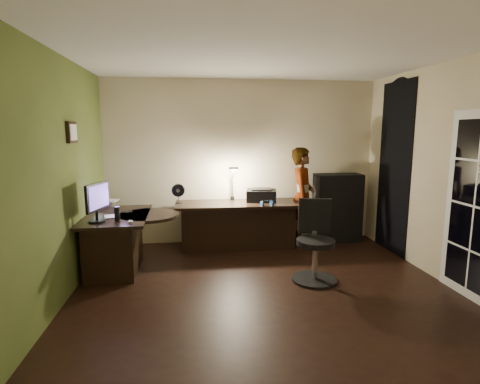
{
  "coord_description": "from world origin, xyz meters",
  "views": [
    {
      "loc": [
        -0.81,
        -4.2,
        1.87
      ],
      "look_at": [
        -0.15,
        1.05,
        1.0
      ],
      "focal_mm": 28.0,
      "sensor_mm": 36.0,
      "label": 1
    }
  ],
  "objects": [
    {
      "name": "floor",
      "position": [
        0.0,
        0.0,
        -0.01
      ],
      "size": [
        4.5,
        4.0,
        0.01
      ],
      "primitive_type": "cube",
      "color": "black",
      "rests_on": "ground"
    },
    {
      "name": "ceiling",
      "position": [
        0.0,
        0.0,
        2.71
      ],
      "size": [
        4.5,
        4.0,
        0.01
      ],
      "primitive_type": "cube",
      "color": "silver",
      "rests_on": "floor"
    },
    {
      "name": "wall_back",
      "position": [
        0.0,
        2.0,
        1.35
      ],
      "size": [
        4.5,
        0.01,
        2.7
      ],
      "primitive_type": "cube",
      "color": "beige",
      "rests_on": "floor"
    },
    {
      "name": "wall_front",
      "position": [
        0.0,
        -2.0,
        1.35
      ],
      "size": [
        4.5,
        0.01,
        2.7
      ],
      "primitive_type": "cube",
      "color": "beige",
      "rests_on": "floor"
    },
    {
      "name": "wall_left",
      "position": [
        -2.25,
        0.0,
        1.35
      ],
      "size": [
        0.01,
        4.0,
        2.7
      ],
      "primitive_type": "cube",
      "color": "beige",
      "rests_on": "floor"
    },
    {
      "name": "wall_right",
      "position": [
        2.25,
        0.0,
        1.35
      ],
      "size": [
        0.01,
        4.0,
        2.7
      ],
      "primitive_type": "cube",
      "color": "beige",
      "rests_on": "floor"
    },
    {
      "name": "green_wall_overlay",
      "position": [
        -2.24,
        0.0,
        1.35
      ],
      "size": [
        0.0,
        4.0,
        2.7
      ],
      "primitive_type": "cube",
      "color": "#4D5F26",
      "rests_on": "floor"
    },
    {
      "name": "arched_doorway",
      "position": [
        2.24,
        1.15,
        1.3
      ],
      "size": [
        0.01,
        0.9,
        2.6
      ],
      "primitive_type": "cube",
      "color": "black",
      "rests_on": "floor"
    },
    {
      "name": "french_door",
      "position": [
        2.24,
        -0.55,
        1.05
      ],
      "size": [
        0.02,
        0.92,
        2.1
      ],
      "primitive_type": "cube",
      "color": "white",
      "rests_on": "floor"
    },
    {
      "name": "framed_picture",
      "position": [
        -2.22,
        0.45,
        1.85
      ],
      "size": [
        0.04,
        0.3,
        0.25
      ],
      "primitive_type": "cube",
      "color": "black",
      "rests_on": "wall_left"
    },
    {
      "name": "desk_left",
      "position": [
        -1.83,
        0.82,
        0.38
      ],
      "size": [
        0.84,
        1.34,
        0.76
      ],
      "primitive_type": "cube",
      "rotation": [
        0.0,
        0.0,
        0.02
      ],
      "color": "black",
      "rests_on": "floor"
    },
    {
      "name": "desk_right",
      "position": [
        -0.11,
        1.56,
        0.37
      ],
      "size": [
        1.99,
        0.72,
        0.74
      ],
      "primitive_type": "cube",
      "rotation": [
        0.0,
        0.0,
        -0.01
      ],
      "color": "black",
      "rests_on": "floor"
    },
    {
      "name": "cabinet",
      "position": [
        1.61,
        1.78,
        0.58
      ],
      "size": [
        0.77,
        0.39,
        1.15
      ],
      "primitive_type": "cube",
      "rotation": [
        0.0,
        0.0,
        -0.0
      ],
      "color": "black",
      "rests_on": "floor"
    },
    {
      "name": "laptop_stand",
      "position": [
        -2.11,
        1.36,
        0.81
      ],
      "size": [
        0.25,
        0.22,
        0.09
      ],
      "primitive_type": "cube",
      "rotation": [
        0.0,
        0.0,
        0.21
      ],
      "color": "silver",
      "rests_on": "desk_left"
    },
    {
      "name": "laptop",
      "position": [
        -2.07,
        1.36,
        0.96
      ],
      "size": [
        0.34,
        0.33,
        0.21
      ],
      "primitive_type": "cube",
      "rotation": [
        0.0,
        0.0,
        -0.14
      ],
      "color": "silver",
      "rests_on": "laptop_stand"
    },
    {
      "name": "monitor",
      "position": [
        -2.0,
        0.46,
        0.94
      ],
      "size": [
        0.23,
        0.54,
        0.35
      ],
      "primitive_type": "cube",
      "rotation": [
        0.0,
        0.0,
        -0.25
      ],
      "color": "black",
      "rests_on": "desk_left"
    },
    {
      "name": "mouse",
      "position": [
        -1.58,
        0.33,
        0.78
      ],
      "size": [
        0.08,
        0.1,
        0.03
      ],
      "primitive_type": "ellipsoid",
      "rotation": [
        0.0,
        0.0,
        0.31
      ],
      "color": "silver",
      "rests_on": "desk_left"
    },
    {
      "name": "phone",
      "position": [
        -1.71,
        0.97,
        0.77
      ],
      "size": [
        0.1,
        0.14,
        0.01
      ],
      "primitive_type": "cube",
      "rotation": [
        0.0,
        0.0,
        -0.4
      ],
      "color": "black",
      "rests_on": "desk_left"
    },
    {
      "name": "pen",
      "position": [
        -1.94,
        0.5,
        0.77
      ],
      "size": [
        0.05,
        0.13,
        0.01
      ],
      "primitive_type": "cube",
      "rotation": [
        0.0,
        0.0,
        0.32
      ],
      "color": "black",
      "rests_on": "desk_left"
    },
    {
      "name": "speaker",
      "position": [
        -1.76,
        0.47,
        0.86
      ],
      "size": [
        0.08,
        0.08,
        0.18
      ],
      "primitive_type": "cylinder",
      "rotation": [
        0.0,
        0.0,
        0.12
      ],
      "color": "black",
      "rests_on": "desk_left"
    },
    {
      "name": "notepad",
      "position": [
        -1.89,
        0.69,
        0.77
      ],
      "size": [
        0.2,
        0.24,
        0.01
      ],
      "primitive_type": "cube",
      "rotation": [
        0.0,
        0.0,
        0.26
      ],
      "color": "silver",
      "rests_on": "desk_left"
    },
    {
      "name": "desk_fan",
      "position": [
        -1.05,
        1.64,
        0.9
      ],
      "size": [
        0.22,
        0.14,
        0.31
      ],
      "primitive_type": "cube",
      "rotation": [
        0.0,
        0.0,
        -0.18
      ],
      "color": "black",
      "rests_on": "desk_right"
    },
    {
      "name": "headphones",
      "position": [
        0.29,
        1.28,
        0.79
      ],
      "size": [
        0.21,
        0.14,
        0.09
      ],
      "primitive_type": "cube",
      "rotation": [
        0.0,
        0.0,
        0.31
      ],
      "color": "navy",
      "rests_on": "desk_right"
    },
    {
      "name": "printer",
      "position": [
        0.27,
        1.66,
        0.84
      ],
      "size": [
        0.53,
        0.45,
        0.21
      ],
      "primitive_type": "cube",
      "rotation": [
        0.0,
        0.0,
        -0.18
      ],
      "color": "black",
      "rests_on": "desk_right"
    },
    {
      "name": "desk_lamp",
      "position": [
        -0.18,
        1.83,
        1.04
      ],
      "size": [
        0.21,
        0.3,
        0.59
      ],
      "primitive_type": "cube",
      "rotation": [
        0.0,
        0.0,
        0.25
      ],
      "color": "black",
      "rests_on": "desk_right"
    },
    {
      "name": "office_chair",
      "position": [
        0.68,
        0.12,
        0.51
      ],
      "size": [
        0.68,
        0.68,
        1.01
      ],
      "primitive_type": "cube",
      "rotation": [
        0.0,
        0.0,
        -0.22
      ],
      "color": "black",
      "rests_on": "floor"
    },
    {
      "name": "person",
      "position": [
        0.95,
        1.65,
        0.8
      ],
      "size": [
        0.56,
        0.67,
        1.6
      ],
      "primitive_type": "imported",
      "rotation": [
        0.0,
        0.0,
        1.2
      ],
      "color": "#D8A88C",
      "rests_on": "floor"
    }
  ]
}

